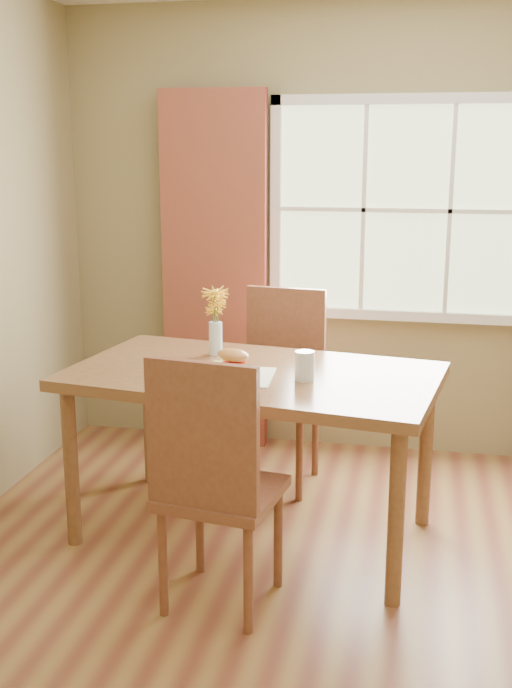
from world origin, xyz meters
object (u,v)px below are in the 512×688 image
(chair_near, at_px, (212,476))
(flower_vase, at_px, (216,313))
(dining_table, at_px, (253,388))
(water_glass, at_px, (305,367))
(chair_far, at_px, (281,377))
(croissant_sandwich, at_px, (233,362))

(chair_near, bearing_deg, flower_vase, 111.69)
(dining_table, xyz_separation_m, water_glass, (0.26, -0.10, 0.15))
(water_glass, relative_size, flower_vase, 0.39)
(chair_far, bearing_deg, flower_vase, -113.67)
(chair_near, distance_m, chair_far, 1.43)
(flower_vase, bearing_deg, chair_near, -76.50)
(chair_near, xyz_separation_m, chair_far, (0.02, 1.43, 0.00))
(croissant_sandwich, height_order, water_glass, croissant_sandwich)
(chair_near, distance_m, croissant_sandwich, 0.65)
(dining_table, height_order, croissant_sandwich, croissant_sandwich)
(dining_table, height_order, water_glass, water_glass)
(chair_near, distance_m, flower_vase, 1.10)
(croissant_sandwich, relative_size, water_glass, 1.43)
(croissant_sandwich, distance_m, water_glass, 0.33)
(dining_table, bearing_deg, chair_near, -82.68)
(dining_table, height_order, flower_vase, flower_vase)
(chair_near, height_order, croissant_sandwich, chair_near)
(water_glass, height_order, flower_vase, flower_vase)
(chair_far, bearing_deg, dining_table, -84.93)
(flower_vase, bearing_deg, croissant_sandwich, -65.55)
(chair_far, height_order, water_glass, chair_far)
(chair_near, bearing_deg, croissant_sandwich, 103.15)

